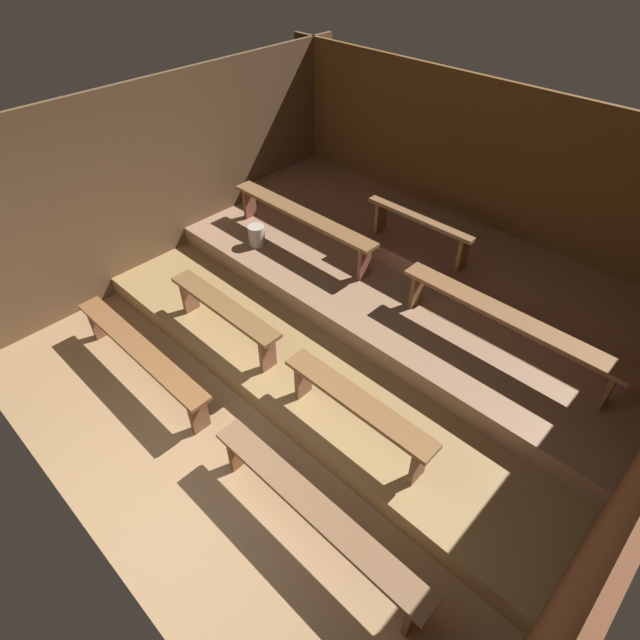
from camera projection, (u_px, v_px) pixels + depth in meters
The scene contains 14 objects.
ground at pixel (337, 359), 6.03m from camera, with size 6.78×6.15×0.08m, color #99754E.
wall_back at pixel (479, 182), 6.64m from camera, with size 6.78×0.06×2.53m, color brown.
wall_left at pixel (171, 177), 6.75m from camera, with size 0.06×6.15×2.53m, color brown.
platform_lower at pixel (378, 319), 6.33m from camera, with size 5.98×3.87×0.25m, color #9A7949.
platform_middle at pixel (409, 282), 6.50m from camera, with size 5.98×2.65×0.25m, color #997355.
platform_upper at pixel (440, 246), 6.67m from camera, with size 5.98×1.41×0.25m, color #A36B56.
bench_floor_left at pixel (140, 352), 5.49m from camera, with size 2.26×0.25×0.48m.
bench_floor_right at pixel (315, 511), 4.12m from camera, with size 2.26×0.25×0.48m.
bench_lower_left at pixel (224, 311), 5.66m from camera, with size 1.65×0.25×0.48m.
bench_lower_right at pixel (357, 407), 4.64m from camera, with size 1.65×0.25×0.48m.
bench_middle_left at pixel (302, 218), 6.67m from camera, with size 2.40×0.25×0.48m.
bench_middle_right at pixel (507, 321), 5.14m from camera, with size 2.40×0.25×0.48m.
bench_upper_center at pixel (421, 223), 6.15m from camera, with size 1.47×0.25×0.48m.
pail_middle at pixel (257, 236), 6.84m from camera, with size 0.22×0.22×0.28m, color #B2A899.
Camera 1 is at (2.79, -0.52, 4.28)m, focal length 28.61 mm.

